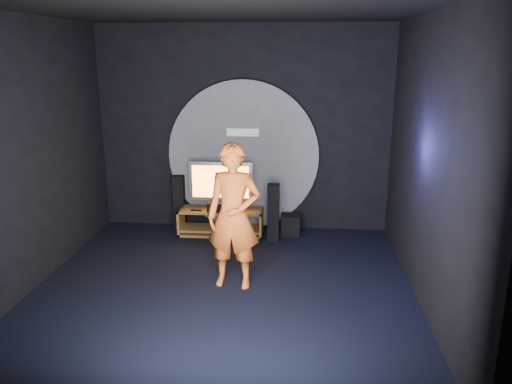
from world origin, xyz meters
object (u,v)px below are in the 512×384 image
tv (221,183)px  tower_speaker_right (273,213)px  tower_speaker_left (180,202)px  player (233,216)px  subwoofer (290,225)px  media_console (221,223)px

tv → tower_speaker_right: size_ratio=1.13×
tower_speaker_left → player: player is taller
tower_speaker_left → tv: bearing=-16.4°
tower_speaker_left → player: bearing=-60.3°
subwoofer → player: 2.27m
tv → tower_speaker_left: (-0.78, 0.23, -0.41)m
tower_speaker_right → player: (-0.43, -1.71, 0.49)m
tv → tower_speaker_left: tv is taller
subwoofer → player: size_ratio=0.18×
tv → tower_speaker_right: bearing=-15.9°
tv → tower_speaker_right: (0.91, -0.26, -0.41)m
tv → subwoofer: bearing=1.2°
tower_speaker_left → player: 2.58m
media_console → subwoofer: 1.19m
media_console → player: 2.11m
tower_speaker_right → subwoofer: size_ratio=2.74×
subwoofer → player: bearing=-109.6°
tv → tower_speaker_right: tv is taller
tv → player: player is taller
tower_speaker_right → player: player is taller
tower_speaker_left → subwoofer: bearing=-5.9°
media_console → tower_speaker_right: (0.90, -0.19, 0.28)m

